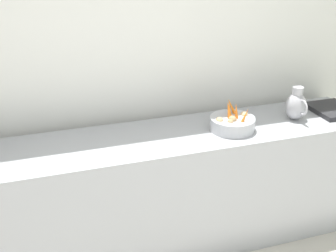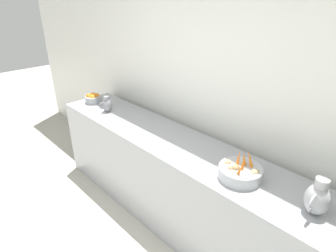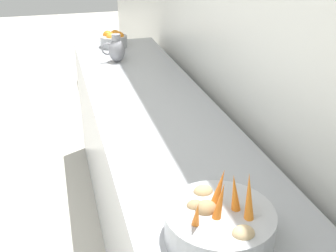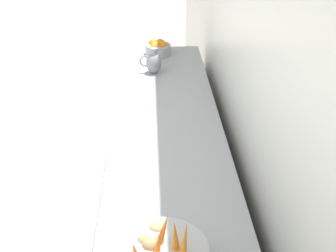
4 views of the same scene
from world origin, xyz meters
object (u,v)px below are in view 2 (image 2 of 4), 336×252
orange_bowl (93,98)px  metal_pitcher_tall (317,198)px  metal_pitcher_short (107,105)px  vegetable_colander (240,172)px

orange_bowl → metal_pitcher_tall: bearing=89.8°
metal_pitcher_tall → metal_pitcher_short: (0.03, -2.27, -0.03)m
orange_bowl → vegetable_colander: bearing=89.2°
orange_bowl → metal_pitcher_short: metal_pitcher_short is taller
metal_pitcher_short → orange_bowl: bearing=-96.0°
metal_pitcher_short → metal_pitcher_tall: bearing=90.8°
vegetable_colander → orange_bowl: vegetable_colander is taller
vegetable_colander → metal_pitcher_tall: 0.53m
metal_pitcher_tall → metal_pitcher_short: 2.27m
metal_pitcher_tall → metal_pitcher_short: bearing=-89.2°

